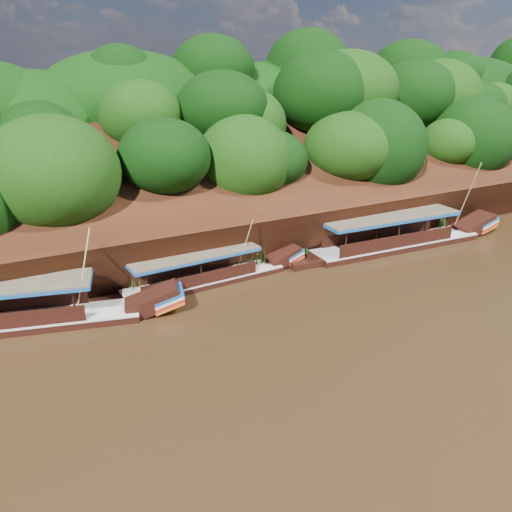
% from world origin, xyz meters
% --- Properties ---
extents(ground, '(160.00, 160.00, 0.00)m').
position_xyz_m(ground, '(0.00, 0.00, 0.00)').
color(ground, black).
rests_on(ground, ground).
extents(riverbank, '(120.00, 30.06, 19.40)m').
position_xyz_m(riverbank, '(-0.01, 22.73, 1.89)').
color(riverbank, black).
rests_on(riverbank, ground).
extents(boat_0, '(16.91, 3.88, 6.91)m').
position_xyz_m(boat_0, '(14.12, 7.73, 0.62)').
color(boat_0, black).
rests_on(boat_0, ground).
extents(boat_1, '(12.76, 2.70, 4.57)m').
position_xyz_m(boat_1, '(-1.61, 8.60, 0.50)').
color(boat_1, black).
rests_on(boat_1, ground).
extents(boat_2, '(16.21, 6.01, 5.61)m').
position_xyz_m(boat_2, '(-12.99, 8.01, 0.58)').
color(boat_2, black).
rests_on(boat_2, ground).
extents(reeds, '(49.56, 2.55, 2.14)m').
position_xyz_m(reeds, '(-3.76, 9.67, 0.87)').
color(reeds, '#1F5816').
rests_on(reeds, ground).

